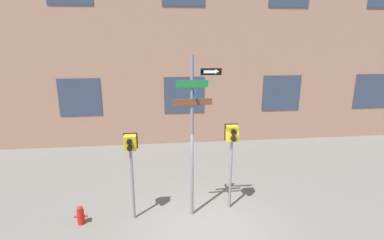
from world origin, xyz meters
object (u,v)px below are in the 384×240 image
(street_sign_pole, at_px, (194,125))
(fire_hydrant, at_px, (81,215))
(pedestrian_signal_right, at_px, (232,143))
(pedestrian_signal_left, at_px, (131,153))

(street_sign_pole, bearing_deg, fire_hydrant, -177.91)
(street_sign_pole, distance_m, pedestrian_signal_right, 1.33)
(pedestrian_signal_left, height_order, fire_hydrant, pedestrian_signal_left)
(street_sign_pole, xyz_separation_m, pedestrian_signal_right, (1.14, 0.24, -0.65))
(pedestrian_signal_left, xyz_separation_m, pedestrian_signal_right, (2.88, 0.24, 0.09))
(pedestrian_signal_right, xyz_separation_m, fire_hydrant, (-4.35, -0.36, -1.83))
(pedestrian_signal_right, distance_m, fire_hydrant, 4.73)
(fire_hydrant, bearing_deg, street_sign_pole, 2.09)
(pedestrian_signal_left, distance_m, pedestrian_signal_right, 2.89)
(street_sign_pole, relative_size, pedestrian_signal_left, 1.82)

